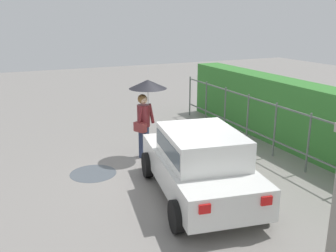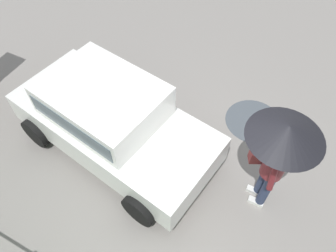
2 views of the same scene
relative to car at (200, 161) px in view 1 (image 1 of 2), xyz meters
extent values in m
plane|color=gray|center=(-1.50, 0.29, -0.80)|extent=(40.00, 40.00, 0.00)
cube|color=white|center=(-0.06, 0.01, -0.22)|extent=(3.92, 2.24, 0.60)
cube|color=white|center=(0.09, -0.02, 0.38)|extent=(2.11, 1.74, 0.60)
cube|color=#4C5B66|center=(0.09, -0.02, 0.40)|extent=(1.97, 1.73, 0.33)
cylinder|color=black|center=(-1.43, -0.61, -0.50)|extent=(0.62, 0.28, 0.60)
cylinder|color=black|center=(-1.15, 1.05, -0.50)|extent=(0.62, 0.28, 0.60)
cylinder|color=black|center=(1.03, -1.03, -0.50)|extent=(0.62, 0.28, 0.60)
cylinder|color=black|center=(1.31, 0.63, -0.50)|extent=(0.62, 0.28, 0.60)
cube|color=red|center=(1.68, -0.84, -0.07)|extent=(0.09, 0.21, 0.16)
cube|color=red|center=(1.87, 0.24, -0.07)|extent=(0.09, 0.21, 0.16)
cylinder|color=#2D3856|center=(-2.80, -0.09, -0.37)|extent=(0.15, 0.15, 0.86)
cylinder|color=#2D3856|center=(-2.71, -0.27, -0.37)|extent=(0.15, 0.15, 0.86)
cube|color=white|center=(-2.75, -0.07, -0.76)|extent=(0.26, 0.10, 0.08)
cube|color=white|center=(-2.66, -0.25, -0.76)|extent=(0.26, 0.10, 0.08)
cylinder|color=maroon|center=(-2.76, -0.18, 0.35)|extent=(0.34, 0.34, 0.58)
sphere|color=#DBAD89|center=(-2.76, -0.18, 0.78)|extent=(0.22, 0.22, 0.22)
sphere|color=olive|center=(-2.78, -0.20, 0.80)|extent=(0.25, 0.25, 0.25)
cylinder|color=maroon|center=(-2.78, 0.05, 0.37)|extent=(0.18, 0.24, 0.56)
cylinder|color=maroon|center=(-2.59, -0.35, 0.37)|extent=(0.18, 0.24, 0.56)
cylinder|color=#B2B2B7|center=(-2.70, -0.07, 0.69)|extent=(0.02, 0.02, 0.77)
cone|color=black|center=(-2.70, -0.07, 1.19)|extent=(0.99, 0.99, 0.23)
cube|color=maroon|center=(-2.53, -0.36, 0.11)|extent=(0.38, 0.29, 0.24)
cylinder|color=#59605B|center=(-6.21, 3.02, -0.05)|extent=(0.05, 0.05, 1.50)
cylinder|color=#59605B|center=(-4.98, 3.02, -0.05)|extent=(0.05, 0.05, 1.50)
cylinder|color=#59605B|center=(-3.75, 3.02, -0.05)|extent=(0.05, 0.05, 1.50)
cylinder|color=#59605B|center=(-2.53, 3.02, -0.05)|extent=(0.05, 0.05, 1.50)
cylinder|color=#59605B|center=(-1.30, 3.02, -0.05)|extent=(0.05, 0.05, 1.50)
cylinder|color=#59605B|center=(-0.07, 3.02, -0.05)|extent=(0.05, 0.05, 1.50)
cube|color=#59605B|center=(-1.30, 3.02, 0.62)|extent=(9.83, 0.03, 0.04)
cube|color=#59605B|center=(-1.30, 3.02, -0.35)|extent=(9.83, 0.03, 0.04)
cube|color=#387F33|center=(-1.30, 4.06, 0.15)|extent=(10.83, 0.90, 1.90)
cylinder|color=#4C545B|center=(-2.16, -1.75, -0.80)|extent=(1.13, 1.13, 0.00)
camera|label=1|loc=(6.46, -3.67, 2.91)|focal=40.89mm
camera|label=2|loc=(-2.48, 2.62, 4.30)|focal=34.31mm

